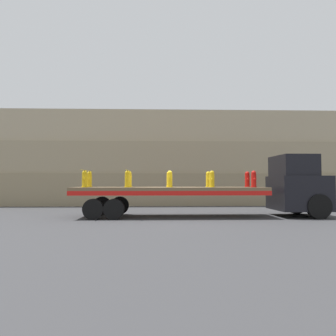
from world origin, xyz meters
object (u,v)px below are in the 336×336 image
Objects in this scene: truck_cab at (299,186)px; fire_hydrant_red_far_4 at (247,179)px; fire_hydrant_yellow_near_3 at (212,179)px; fire_hydrant_yellow_far_3 at (208,179)px; fire_hydrant_yellow_far_0 at (89,179)px; fire_hydrant_yellow_far_1 at (129,179)px; flatbed_trailer at (156,193)px; fire_hydrant_yellow_near_0 at (85,179)px; fire_hydrant_red_near_4 at (254,179)px; fire_hydrant_yellow_near_2 at (170,179)px; fire_hydrant_yellow_far_2 at (169,179)px; fire_hydrant_yellow_near_1 at (127,179)px.

fire_hydrant_red_far_4 is at bearing 167.00° from truck_cab.
fire_hydrant_yellow_near_3 is 1.00× the size of fire_hydrant_yellow_far_3.
fire_hydrant_yellow_far_0 is 1.00× the size of fire_hydrant_yellow_far_3.
fire_hydrant_red_far_4 is (5.82, 0.00, 0.00)m from fire_hydrant_yellow_far_1.
fire_hydrant_yellow_far_1 and fire_hydrant_red_far_4 have the same top height.
fire_hydrant_yellow_far_0 reaches higher than flatbed_trailer.
fire_hydrant_yellow_near_3 is (2.57, -0.54, 0.64)m from flatbed_trailer.
flatbed_trailer is 11.71× the size of fire_hydrant_yellow_far_3.
fire_hydrant_yellow_far_3 is (2.57, 0.54, 0.64)m from flatbed_trailer.
truck_cab is 2.42m from fire_hydrant_red_far_4.
truck_cab reaches higher than fire_hydrant_red_far_4.
fire_hydrant_yellow_far_0 is (-3.25, 0.54, 0.64)m from flatbed_trailer.
flatbed_trailer is 11.71× the size of fire_hydrant_yellow_near_0.
fire_hydrant_yellow_far_0 is at bearing 169.49° from fire_hydrant_yellow_near_3.
fire_hydrant_red_near_4 is at bearing 0.00° from fire_hydrant_yellow_near_0.
fire_hydrant_yellow_near_2 is 1.00× the size of fire_hydrant_yellow_far_2.
fire_hydrant_yellow_near_2 is at bearing 0.00° from fire_hydrant_yellow_near_1.
flatbed_trailer is 1.05m from fire_hydrant_yellow_far_2.
fire_hydrant_yellow_near_3 is (1.94, -1.08, 0.00)m from fire_hydrant_yellow_far_2.
fire_hydrant_yellow_far_0 is 7.76m from fire_hydrant_red_far_4.
fire_hydrant_yellow_near_0 is at bearing -164.45° from fire_hydrant_yellow_far_2.
flatbed_trailer is 2.70m from fire_hydrant_yellow_near_3.
fire_hydrant_yellow_near_3 is 2.22m from fire_hydrant_red_far_4.
fire_hydrant_yellow_far_3 is at bearing 10.51° from fire_hydrant_yellow_near_0.
fire_hydrant_yellow_near_1 is at bearing -169.49° from fire_hydrant_red_far_4.
fire_hydrant_yellow_near_2 is at bearing -175.04° from truck_cab.
fire_hydrant_yellow_far_1 is (1.94, 1.08, 0.00)m from fire_hydrant_yellow_near_0.
fire_hydrant_yellow_far_1 and fire_hydrant_yellow_far_2 have the same top height.
fire_hydrant_yellow_near_0 is 1.00× the size of fire_hydrant_yellow_near_3.
fire_hydrant_yellow_near_2 is at bearing 0.00° from fire_hydrant_yellow_near_0.
fire_hydrant_red_near_4 is (4.51, -0.54, 0.64)m from flatbed_trailer.
fire_hydrant_red_near_4 is at bearing -15.55° from fire_hydrant_yellow_far_2.
fire_hydrant_red_near_4 and fire_hydrant_red_far_4 have the same top height.
fire_hydrant_yellow_far_2 and fire_hydrant_red_near_4 have the same top height.
fire_hydrant_yellow_far_1 is 5.92m from fire_hydrant_red_near_4.
fire_hydrant_red_far_4 is at bearing 0.00° from fire_hydrant_yellow_far_3.
truck_cab reaches higher than fire_hydrant_yellow_far_0.
flatbed_trailer is 11.71× the size of fire_hydrant_yellow_far_1.
fire_hydrant_yellow_near_3 is 1.00× the size of fire_hydrant_red_near_4.
fire_hydrant_yellow_far_1 is at bearing 180.00° from fire_hydrant_red_far_4.
fire_hydrant_yellow_near_1 and fire_hydrant_yellow_far_2 have the same top height.
fire_hydrant_yellow_near_0 is 1.00× the size of fire_hydrant_yellow_far_2.
fire_hydrant_yellow_far_0 is at bearing 90.00° from fire_hydrant_yellow_near_0.
fire_hydrant_yellow_near_3 is at bearing -11.85° from flatbed_trailer.
flatbed_trailer is 3.35m from fire_hydrant_yellow_near_0.
truck_cab reaches higher than fire_hydrant_yellow_far_3.
truck_cab reaches higher than fire_hydrant_yellow_near_1.
fire_hydrant_yellow_far_3 is (5.82, 1.08, 0.00)m from fire_hydrant_yellow_near_0.
fire_hydrant_red_near_4 is at bearing 0.00° from fire_hydrant_yellow_near_3.
flatbed_trailer is 11.71× the size of fire_hydrant_red_near_4.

